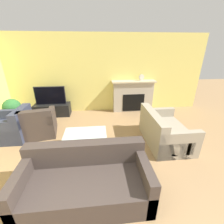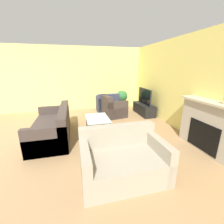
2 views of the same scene
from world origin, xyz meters
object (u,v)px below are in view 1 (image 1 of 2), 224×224
Objects in this scene: armchair_accent at (39,125)px; potted_plant at (12,109)px; tv at (50,96)px; mantel_clock at (141,77)px; coffee_table at (85,135)px; armchair_by_window at (13,128)px; couch_loveseat at (164,132)px; couch_sectional at (86,182)px.

potted_plant is at bearing -44.56° from armchair_accent.
mantel_clock reaches higher than tv.
coffee_table is at bearing -129.98° from mantel_clock.
armchair_by_window is 4.25m from mantel_clock.
tv is 1.59m from armchair_by_window.
tv reaches higher than couch_loveseat.
tv is 1.17m from potted_plant.
couch_loveseat is at bearing 35.80° from couch_sectional.
armchair_by_window reaches higher than coffee_table.
tv is 3.23m from mantel_clock.
potted_plant is (-0.96, -0.64, -0.18)m from tv.
armchair_accent is 1.10× the size of potted_plant.
couch_sectional reaches higher than coffee_table.
armchair_accent is (0.65, 0.08, 0.00)m from armchair_by_window.
armchair_accent is 1.53m from coffee_table.
couch_loveseat is (1.86, 1.34, 0.00)m from couch_sectional.
potted_plant is (-2.24, 1.47, 0.15)m from coffee_table.
coffee_table is at bearing -33.22° from potted_plant.
tv is 3.61m from couch_sectional.
armchair_by_window is at bearing -67.80° from potted_plant.
coffee_table is at bearing 138.01° from armchair_accent.
couch_sectional and armchair_accent have the same top height.
couch_sectional is at bearing 125.80° from couch_loveseat.
armchair_accent is at bearing -90.49° from tv.
armchair_by_window is at bearing -115.48° from tv.
couch_sectional is 2.08× the size of armchair_accent.
armchair_by_window is 0.92× the size of armchair_accent.
couch_loveseat is 6.49× the size of mantel_clock.
tv reaches higher than coffee_table.
potted_plant reaches higher than armchair_accent.
couch_loveseat and armchair_accent have the same top height.
mantel_clock is at bearing 10.95° from potted_plant.
armchair_by_window is 0.65m from armchair_accent.
armchair_by_window is at bearing -2.44° from armchair_accent.
tv is at bearing 58.48° from couch_loveseat.
couch_loveseat is 1.95m from coffee_table.
potted_plant is (-2.32, 2.68, 0.26)m from couch_sectional.
couch_loveseat is at bearing 158.24° from armchair_accent.
couch_sectional is 1.38× the size of couch_loveseat.
tv is 1.19× the size of potted_plant.
coffee_table is 2.68m from potted_plant.
couch_loveseat is at bearing 82.11° from armchair_by_window.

